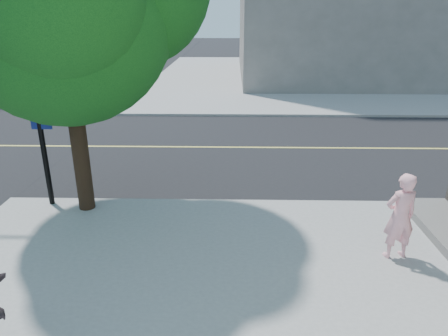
{
  "coord_description": "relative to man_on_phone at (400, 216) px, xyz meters",
  "views": [
    {
      "loc": [
        4.45,
        -9.1,
        4.38
      ],
      "look_at": [
        4.27,
        -0.96,
        1.3
      ],
      "focal_mm": 33.11,
      "sensor_mm": 36.0,
      "label": 1
    }
  ],
  "objects": [
    {
      "name": "man_on_phone",
      "position": [
        0.0,
        0.0,
        0.0
      ],
      "size": [
        0.67,
        0.51,
        1.66
      ],
      "primitive_type": "imported",
      "rotation": [
        0.0,
        0.0,
        3.34
      ],
      "color": "#FDAAB8",
      "rests_on": "sidewalk_se"
    },
    {
      "name": "sidewalk_ne",
      "position": [
        6.03,
        23.91,
        -0.89
      ],
      "size": [
        29.0,
        25.0,
        0.12
      ],
      "primitive_type": "cube",
      "color": "gray",
      "rests_on": "ground"
    },
    {
      "name": "road_ew",
      "position": [
        -7.47,
        6.91,
        -0.94
      ],
      "size": [
        140.0,
        9.0,
        0.01
      ],
      "primitive_type": "cube",
      "color": "black",
      "rests_on": "ground"
    },
    {
      "name": "ground",
      "position": [
        -7.47,
        2.41,
        -0.95
      ],
      "size": [
        140.0,
        140.0,
        0.0
      ],
      "primitive_type": "plane",
      "color": "black",
      "rests_on": "ground"
    }
  ]
}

